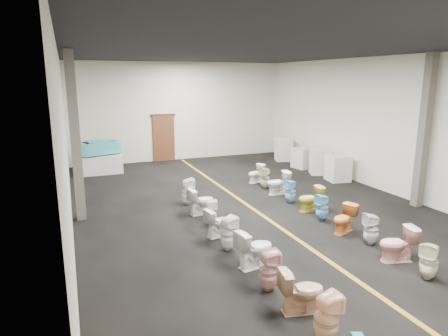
{
  "coord_description": "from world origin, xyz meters",
  "views": [
    {
      "loc": [
        -4.93,
        -10.11,
        3.8
      ],
      "look_at": [
        -0.54,
        1.0,
        1.08
      ],
      "focal_mm": 32.0,
      "sensor_mm": 36.0,
      "label": 1
    }
  ],
  "objects": [
    {
      "name": "bathtub",
      "position": [
        -3.79,
        6.37,
        1.07
      ],
      "size": [
        1.79,
        1.05,
        0.55
      ],
      "rotation": [
        0.0,
        0.0,
        0.33
      ],
      "color": "teal",
      "rests_on": "display_table"
    },
    {
      "name": "toilet_left_5",
      "position": [
        -1.77,
        -2.37,
        0.4
      ],
      "size": [
        0.46,
        0.46,
        0.79
      ],
      "primitive_type": "imported",
      "rotation": [
        0.0,
        0.0,
        1.91
      ],
      "color": "silver",
      "rests_on": "floor"
    },
    {
      "name": "toilet_left_6",
      "position": [
        -1.67,
        -1.54,
        0.36
      ],
      "size": [
        0.75,
        0.51,
        0.71
      ],
      "primitive_type": "imported",
      "rotation": [
        0.0,
        0.0,
        1.75
      ],
      "color": "silver",
      "rests_on": "floor"
    },
    {
      "name": "column_left",
      "position": [
        -4.75,
        1.0,
        2.25
      ],
      "size": [
        0.25,
        0.25,
        4.5
      ],
      "primitive_type": "cube",
      "color": "#59544C",
      "rests_on": "floor"
    },
    {
      "name": "back_door",
      "position": [
        -0.8,
        7.94,
        1.05
      ],
      "size": [
        1.0,
        0.1,
        2.1
      ],
      "primitive_type": "cube",
      "color": "#562D19",
      "rests_on": "floor"
    },
    {
      "name": "floor",
      "position": [
        0.0,
        0.0,
        0.0
      ],
      "size": [
        16.0,
        16.0,
        0.0
      ],
      "primitive_type": "plane",
      "color": "black",
      "rests_on": "ground"
    },
    {
      "name": "toilet_right_3",
      "position": [
        1.33,
        -4.19,
        0.39
      ],
      "size": [
        0.84,
        0.61,
        0.77
      ],
      "primitive_type": "imported",
      "rotation": [
        0.0,
        0.0,
        -1.82
      ],
      "color": "beige",
      "rests_on": "floor"
    },
    {
      "name": "wall_left",
      "position": [
        -5.0,
        0.0,
        2.25
      ],
      "size": [
        0.0,
        16.0,
        16.0
      ],
      "primitive_type": "plane",
      "rotation": [
        1.57,
        0.0,
        1.57
      ],
      "color": "beige",
      "rests_on": "ground"
    },
    {
      "name": "wall_back",
      "position": [
        0.0,
        8.0,
        2.25
      ],
      "size": [
        10.0,
        0.0,
        10.0
      ],
      "primitive_type": "plane",
      "rotation": [
        1.57,
        0.0,
        0.0
      ],
      "color": "beige",
      "rests_on": "ground"
    },
    {
      "name": "toilet_right_9",
      "position": [
        1.44,
        1.11,
        0.39
      ],
      "size": [
        0.78,
        0.47,
        0.78
      ],
      "primitive_type": "imported",
      "rotation": [
        0.0,
        0.0,
        -1.62
      ],
      "color": "white",
      "rests_on": "floor"
    },
    {
      "name": "toilet_right_5",
      "position": [
        1.32,
        -2.45,
        0.35
      ],
      "size": [
        0.79,
        0.62,
        0.71
      ],
      "primitive_type": "imported",
      "rotation": [
        0.0,
        0.0,
        -1.2
      ],
      "color": "orange",
      "rests_on": "floor"
    },
    {
      "name": "toilet_left_9",
      "position": [
        -1.67,
        1.15,
        0.41
      ],
      "size": [
        0.39,
        0.39,
        0.82
      ],
      "primitive_type": "imported",
      "rotation": [
        0.0,
        0.0,
        1.62
      ],
      "color": "white",
      "rests_on": "floor"
    },
    {
      "name": "door_frame",
      "position": [
        -0.8,
        7.95,
        2.12
      ],
      "size": [
        1.15,
        0.08,
        0.1
      ],
      "primitive_type": "cube",
      "color": "#331C11",
      "rests_on": "back_door"
    },
    {
      "name": "appliance_crate_a",
      "position": [
        4.4,
        1.86,
        0.48
      ],
      "size": [
        0.85,
        0.85,
        0.97
      ],
      "primitive_type": "cube",
      "rotation": [
        0.0,
        0.0,
        -0.14
      ],
      "color": "silver",
      "rests_on": "floor"
    },
    {
      "name": "toilet_left_8",
      "position": [
        -1.56,
        0.18,
        0.38
      ],
      "size": [
        0.79,
        0.52,
        0.76
      ],
      "primitive_type": "imported",
      "rotation": [
        0.0,
        0.0,
        1.7
      ],
      "color": "white",
      "rests_on": "floor"
    },
    {
      "name": "toilet_left_1",
      "position": [
        -1.67,
        -5.89,
        0.4
      ],
      "size": [
        0.39,
        0.38,
        0.8
      ],
      "primitive_type": "imported",
      "rotation": [
        0.0,
        0.0,
        1.64
      ],
      "color": "#FFC89B",
      "rests_on": "floor"
    },
    {
      "name": "toilet_left_3",
      "position": [
        -1.75,
        -4.25,
        0.39
      ],
      "size": [
        0.38,
        0.37,
        0.78
      ],
      "primitive_type": "imported",
      "rotation": [
        0.0,
        0.0,
        1.52
      ],
      "color": "#D29D96",
      "rests_on": "floor"
    },
    {
      "name": "toilet_right_11",
      "position": [
        1.42,
        2.76,
        0.34
      ],
      "size": [
        0.75,
        0.57,
        0.67
      ],
      "primitive_type": "imported",
      "rotation": [
        0.0,
        0.0,
        -1.24
      ],
      "color": "white",
      "rests_on": "floor"
    },
    {
      "name": "column_right",
      "position": [
        4.75,
        -1.5,
        2.25
      ],
      "size": [
        0.25,
        0.25,
        4.5
      ],
      "primitive_type": "cube",
      "color": "#59544C",
      "rests_on": "floor"
    },
    {
      "name": "toilet_right_4",
      "position": [
        1.42,
        -3.31,
        0.38
      ],
      "size": [
        0.43,
        0.43,
        0.76
      ],
      "primitive_type": "imported",
      "rotation": [
        0.0,
        0.0,
        -1.86
      ],
      "color": "silver",
      "rests_on": "floor"
    },
    {
      "name": "toilet_right_2",
      "position": [
        1.3,
        -5.01,
        0.38
      ],
      "size": [
        0.46,
        0.45,
        0.75
      ],
      "primitive_type": "imported",
      "rotation": [
        0.0,
        0.0,
        -1.14
      ],
      "color": "#F2EAC8",
      "rests_on": "floor"
    },
    {
      "name": "ceiling",
      "position": [
        0.0,
        0.0,
        4.5
      ],
      "size": [
        16.0,
        16.0,
        0.0
      ],
      "primitive_type": "plane",
      "rotation": [
        3.14,
        0.0,
        0.0
      ],
      "color": "black",
      "rests_on": "ground"
    },
    {
      "name": "toilet_left_7",
      "position": [
        -1.59,
        -0.73,
        0.34
      ],
      "size": [
        0.37,
        0.36,
        0.68
      ],
      "primitive_type": "imported",
      "rotation": [
        0.0,
        0.0,
        1.36
      ],
      "color": "white",
      "rests_on": "floor"
    },
    {
      "name": "appliance_crate_d",
      "position": [
        4.4,
        5.92,
        0.52
      ],
      "size": [
        0.92,
        0.92,
        1.04
      ],
      "primitive_type": "cube",
      "rotation": [
        0.0,
        0.0,
        -0.32
      ],
      "color": "silver",
      "rests_on": "floor"
    },
    {
      "name": "aisle_stripe",
      "position": [
        0.0,
        0.0,
        0.0
      ],
      "size": [
        0.12,
        15.6,
        0.01
      ],
      "primitive_type": "cube",
      "color": "#976E15",
      "rests_on": "floor"
    },
    {
      "name": "display_table",
      "position": [
        -3.79,
        6.37,
        0.37
      ],
      "size": [
        1.69,
        0.86,
        0.74
      ],
      "primitive_type": "cube",
      "rotation": [
        0.0,
        0.0,
        0.01
      ],
      "color": "silver",
      "rests_on": "floor"
    },
    {
      "name": "wall_right",
      "position": [
        5.0,
        0.0,
        2.25
      ],
      "size": [
        0.0,
        16.0,
        16.0
      ],
      "primitive_type": "plane",
      "rotation": [
        1.57,
        0.0,
        -1.57
      ],
      "color": "beige",
      "rests_on": "ground"
    },
    {
      "name": "appliance_crate_c",
      "position": [
        4.4,
        4.23,
        0.43
      ],
      "size": [
        0.89,
        0.89,
        0.87
      ],
      "primitive_type": "cube",
      "rotation": [
        0.0,
        0.0,
        0.18
      ],
      "color": "beige",
      "rests_on": "floor"
    },
    {
      "name": "appliance_crate_b",
      "position": [
        4.4,
        3.03,
        0.5
      ],
      "size": [
        0.96,
        0.96,
        1.0
      ],
      "primitive_type": "cube",
      "rotation": [
        0.0,
        0.0,
        -0.4
      ],
      "color": "silver",
      "rests_on": "floor"
    },
    {
      "name": "toilet_right_7",
      "position": [
        1.47,
        -0.75,
        0.37
      ],
      "size": [
        0.75,
        0.46,
        0.74
      ],
      "primitive_type": "imported",
      "rotation": [
        0.0,
        0.0,
        -1.64
      ],
      "color": "gold",
      "rests_on": "floor"
    },
    {
      "name": "toilet_right_6",
      "position": [
        1.32,
        -1.54,
        0.37
      ],
      "size": [
        0.34,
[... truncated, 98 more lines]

